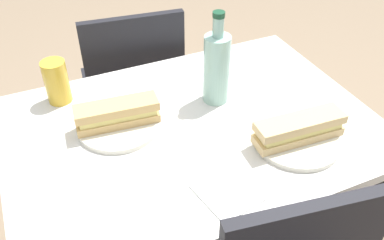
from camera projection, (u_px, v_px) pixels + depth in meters
name	position (u px, v px, depth m)	size (l,w,h in m)	color
dining_table	(192.00, 156.00, 1.30)	(1.06, 0.76, 0.73)	silver
chair_far	(134.00, 89.00, 1.78)	(0.44, 0.44, 0.87)	black
plate_near	(119.00, 125.00, 1.21)	(0.24, 0.24, 0.01)	silver
baguette_sandwich_near	(117.00, 114.00, 1.19)	(0.24, 0.09, 0.07)	tan
knife_near	(111.00, 112.00, 1.24)	(0.18, 0.01, 0.01)	silver
plate_far	(297.00, 140.00, 1.16)	(0.24, 0.24, 0.01)	silver
baguette_sandwich_far	(299.00, 129.00, 1.14)	(0.26, 0.08, 0.07)	#DBB77A
knife_far	(283.00, 126.00, 1.19)	(0.17, 0.07, 0.01)	silver
water_bottle	(217.00, 67.00, 1.25)	(0.08, 0.08, 0.29)	#99C6B7
beer_glass	(57.00, 82.00, 1.28)	(0.07, 0.07, 0.14)	gold
paper_napkin	(229.00, 192.00, 1.02)	(0.14, 0.14, 0.00)	white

